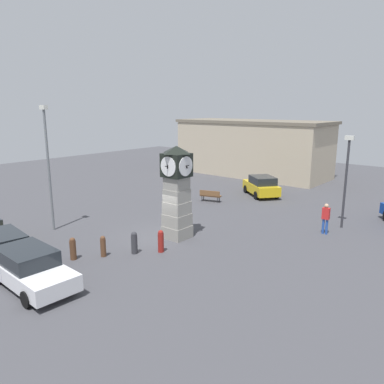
% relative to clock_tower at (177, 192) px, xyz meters
% --- Properties ---
extents(ground_plane, '(69.51, 69.51, 0.00)m').
position_rel_clock_tower_xyz_m(ground_plane, '(-0.71, -0.32, -2.62)').
color(ground_plane, '#424247').
extents(clock_tower, '(1.66, 1.71, 5.11)m').
position_rel_clock_tower_xyz_m(clock_tower, '(0.00, 0.00, 0.00)').
color(clock_tower, gray).
rests_on(clock_tower, ground_plane).
extents(bollard_near_tower, '(0.30, 0.30, 1.10)m').
position_rel_clock_tower_xyz_m(bollard_near_tower, '(-1.77, -5.45, -2.06)').
color(bollard_near_tower, brown).
rests_on(bollard_near_tower, ground_plane).
extents(bollard_mid_row, '(0.27, 0.27, 1.05)m').
position_rel_clock_tower_xyz_m(bollard_mid_row, '(-0.96, -4.30, -2.09)').
color(bollard_mid_row, brown).
rests_on(bollard_mid_row, ground_plane).
extents(bollard_far_row, '(0.31, 0.31, 1.13)m').
position_rel_clock_tower_xyz_m(bollard_far_row, '(-0.08, -3.08, -2.05)').
color(bollard_far_row, '#333338').
rests_on(bollard_far_row, ground_plane).
extents(bollard_end_row, '(0.30, 0.30, 1.14)m').
position_rel_clock_tower_xyz_m(bollard_end_row, '(0.79, -2.10, -2.04)').
color(bollard_end_row, maroon).
rests_on(bollard_end_row, ground_plane).
extents(car_near_tower, '(4.72, 2.30, 1.49)m').
position_rel_clock_tower_xyz_m(car_near_tower, '(-3.55, -7.82, -1.86)').
color(car_near_tower, navy).
rests_on(car_near_tower, ground_plane).
extents(car_by_building, '(4.61, 2.12, 1.55)m').
position_rel_clock_tower_xyz_m(car_by_building, '(-0.69, -8.08, -1.84)').
color(car_by_building, silver).
rests_on(car_by_building, ground_plane).
extents(car_silver_hatch, '(4.13, 3.80, 1.64)m').
position_rel_clock_tower_xyz_m(car_silver_hatch, '(-1.42, 11.87, -1.80)').
color(car_silver_hatch, gold).
rests_on(car_silver_hatch, ground_plane).
extents(bench, '(1.69, 0.99, 0.90)m').
position_rel_clock_tower_xyz_m(bench, '(-3.43, 7.61, -2.10)').
color(bench, brown).
rests_on(bench, ground_plane).
extents(pedestrian_near_bench, '(0.41, 0.25, 1.79)m').
position_rel_clock_tower_xyz_m(pedestrian_near_bench, '(6.09, 5.85, -1.59)').
color(pedestrian_near_bench, '#264CA5').
rests_on(pedestrian_near_bench, ground_plane).
extents(street_lamp_near_road, '(0.50, 0.24, 5.50)m').
position_rel_clock_tower_xyz_m(street_lamp_near_road, '(6.45, 7.68, 0.61)').
color(street_lamp_near_road, '#333338').
rests_on(street_lamp_near_road, ground_plane).
extents(street_lamp_far_side, '(0.50, 0.24, 7.21)m').
position_rel_clock_tower_xyz_m(street_lamp_far_side, '(-6.55, -3.67, 1.49)').
color(street_lamp_far_side, slate).
rests_on(street_lamp_far_side, ground_plane).
extents(warehouse_blue_far, '(16.25, 6.41, 5.75)m').
position_rel_clock_tower_xyz_m(warehouse_blue_far, '(-7.18, 19.89, 0.26)').
color(warehouse_blue_far, '#B7A88E').
rests_on(warehouse_blue_far, ground_plane).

